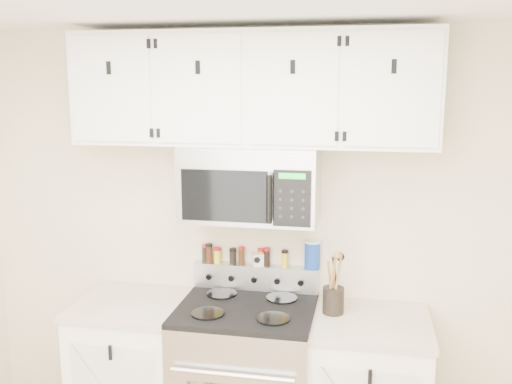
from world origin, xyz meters
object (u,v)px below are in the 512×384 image
utensil_crock (333,298)px  microwave (251,183)px  range (246,382)px  salt_canister (312,255)px

utensil_crock → microwave: bearing=173.2°
range → microwave: 1.15m
range → salt_canister: (0.34, 0.28, 0.70)m
utensil_crock → salt_canister: 0.31m
microwave → salt_canister: bearing=24.6°
range → microwave: (0.00, 0.13, 1.14)m
microwave → utensil_crock: (0.48, -0.06, -0.62)m
range → salt_canister: bearing=39.7°
range → utensil_crock: bearing=8.2°
microwave → range: bearing=-90.2°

